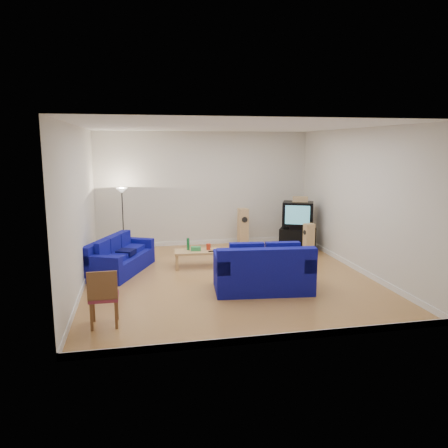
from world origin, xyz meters
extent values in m
cube|color=#925D2D|center=(0.00, 0.00, 0.00)|extent=(6.00, 6.50, 0.01)
cube|color=white|center=(0.00, 0.00, 3.20)|extent=(6.00, 6.50, 0.01)
cube|color=silver|center=(0.00, 3.25, 1.60)|extent=(6.00, 0.01, 3.20)
cube|color=silver|center=(0.00, -3.25, 1.60)|extent=(6.00, 0.01, 3.20)
cube|color=silver|center=(-3.00, 0.00, 1.60)|extent=(0.01, 6.50, 3.20)
cube|color=silver|center=(3.00, 0.00, 1.60)|extent=(0.01, 6.50, 3.20)
cube|color=white|center=(0.00, 3.24, 0.06)|extent=(6.00, 0.02, 0.12)
cube|color=white|center=(0.00, -3.24, 0.06)|extent=(6.00, 0.02, 0.12)
cube|color=white|center=(-2.99, 0.00, 0.06)|extent=(0.02, 6.50, 0.12)
cube|color=white|center=(2.99, 0.00, 0.06)|extent=(0.02, 6.50, 0.12)
cube|color=#0A0A68|center=(-2.28, 0.86, 0.19)|extent=(1.57, 2.15, 0.38)
cube|color=#0A0A68|center=(-2.58, 0.99, 0.57)|extent=(0.98, 1.88, 0.39)
cube|color=#0A0A68|center=(-1.92, 1.67, 0.48)|extent=(0.86, 0.52, 0.21)
cube|color=#0A0A68|center=(-2.64, 0.05, 0.48)|extent=(0.86, 0.52, 0.21)
cube|color=#050635|center=(-2.16, 0.81, 0.47)|extent=(0.47, 0.47, 0.11)
cube|color=#0A0A68|center=(0.50, -0.97, 0.23)|extent=(1.97, 1.24, 0.46)
cube|color=#0A0A68|center=(0.46, -1.37, 0.70)|extent=(1.89, 0.44, 0.47)
cube|color=#0A0A68|center=(-0.31, -0.88, 0.60)|extent=(0.35, 1.07, 0.26)
cube|color=#0A0A68|center=(1.31, -1.05, 0.60)|extent=(0.35, 1.07, 0.26)
cube|color=#050635|center=(0.51, -0.80, 0.57)|extent=(0.48, 0.48, 0.13)
cube|color=tan|center=(-0.52, 0.92, 0.37)|extent=(1.12, 0.61, 0.05)
cube|color=tan|center=(-1.03, 0.73, 0.17)|extent=(0.06, 0.06, 0.35)
cube|color=tan|center=(-1.00, 1.17, 0.17)|extent=(0.06, 0.06, 0.35)
cube|color=tan|center=(-0.04, 0.66, 0.17)|extent=(0.06, 0.06, 0.35)
cube|color=tan|center=(-0.01, 1.11, 0.17)|extent=(0.06, 0.06, 0.35)
cylinder|color=#197233|center=(-0.73, 1.02, 0.54)|extent=(0.09, 0.09, 0.28)
cube|color=green|center=(-0.57, 0.91, 0.44)|extent=(0.24, 0.15, 0.09)
cylinder|color=red|center=(-0.26, 0.95, 0.47)|extent=(0.14, 0.14, 0.14)
cube|color=black|center=(-0.22, 0.74, 0.41)|extent=(0.17, 0.08, 0.02)
cube|color=black|center=(2.41, 2.12, 0.29)|extent=(1.08, 0.91, 0.58)
cube|color=black|center=(2.40, 2.08, 0.63)|extent=(0.59, 0.54, 0.11)
cube|color=black|center=(2.40, 2.13, 1.00)|extent=(0.98, 0.86, 0.63)
cube|color=teal|center=(2.28, 1.85, 1.00)|extent=(0.60, 0.27, 0.50)
cube|color=tan|center=(2.46, 2.13, 1.39)|extent=(0.44, 0.30, 0.14)
cube|color=tan|center=(1.01, 2.70, 0.55)|extent=(0.26, 0.32, 1.09)
cylinder|color=black|center=(1.01, 2.53, 0.80)|extent=(0.16, 0.02, 0.16)
cube|color=tan|center=(2.45, 1.43, 0.42)|extent=(0.27, 0.23, 0.84)
cylinder|color=black|center=(2.32, 1.41, 0.62)|extent=(0.04, 0.12, 0.12)
cylinder|color=black|center=(-2.25, 2.70, 0.01)|extent=(0.22, 0.22, 0.03)
cylinder|color=black|center=(-2.25, 2.70, 0.83)|extent=(0.03, 0.03, 1.62)
cone|color=white|center=(-2.25, 2.70, 1.66)|extent=(0.30, 0.30, 0.13)
cube|color=brown|center=(-2.63, -2.32, 0.23)|extent=(0.04, 0.04, 0.45)
cube|color=brown|center=(-2.64, -1.95, 0.23)|extent=(0.04, 0.04, 0.45)
cube|color=brown|center=(-2.26, -2.31, 0.23)|extent=(0.04, 0.04, 0.45)
cube|color=brown|center=(-2.27, -1.94, 0.23)|extent=(0.04, 0.04, 0.45)
cube|color=maroon|center=(-2.45, -2.13, 0.47)|extent=(0.45, 0.45, 0.06)
cube|color=brown|center=(-2.45, -2.33, 0.72)|extent=(0.45, 0.04, 0.45)
camera|label=1|loc=(-1.90, -8.94, 2.83)|focal=35.00mm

